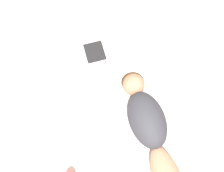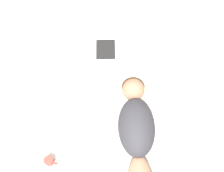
{
  "view_description": "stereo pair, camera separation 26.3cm",
  "coord_description": "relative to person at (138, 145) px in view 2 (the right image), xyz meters",
  "views": [
    {
      "loc": [
        -0.0,
        -0.55,
        3.02
      ],
      "look_at": [
        -0.1,
        0.47,
        0.6
      ],
      "focal_mm": 50.0,
      "sensor_mm": 36.0,
      "label": 1
    },
    {
      "loc": [
        0.25,
        -0.49,
        3.02
      ],
      "look_at": [
        -0.1,
        0.47,
        0.6
      ],
      "focal_mm": 50.0,
      "sensor_mm": 36.0,
      "label": 2
    }
  ],
  "objects": [
    {
      "name": "coffee_mug",
      "position": [
        -0.6,
        -0.34,
        -0.06
      ],
      "size": [
        0.11,
        0.07,
        0.08
      ],
      "color": "#993D33",
      "rests_on": "bed"
    },
    {
      "name": "bed",
      "position": [
        -0.26,
        -0.06,
        -0.38
      ],
      "size": [
        1.63,
        2.34,
        0.55
      ],
      "color": "#383333",
      "rests_on": "ground_plane"
    },
    {
      "name": "person",
      "position": [
        0.0,
        0.0,
        0.0
      ],
      "size": [
        0.68,
        1.27,
        0.23
      ],
      "rotation": [
        0.0,
        0.0,
        0.39
      ],
      "color": "#A37556",
      "rests_on": "bed"
    },
    {
      "name": "ground_plane",
      "position": [
        -0.26,
        -0.06,
        -0.65
      ],
      "size": [
        12.0,
        12.0,
        0.0
      ],
      "primitive_type": "plane",
      "color": "#B7A88E"
    },
    {
      "name": "open_magazine",
      "position": [
        -0.66,
        0.7,
        -0.1
      ],
      "size": [
        0.6,
        0.46,
        0.01
      ],
      "rotation": [
        0.0,
        0.0,
        0.36
      ],
      "color": "silver",
      "rests_on": "bed"
    }
  ]
}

